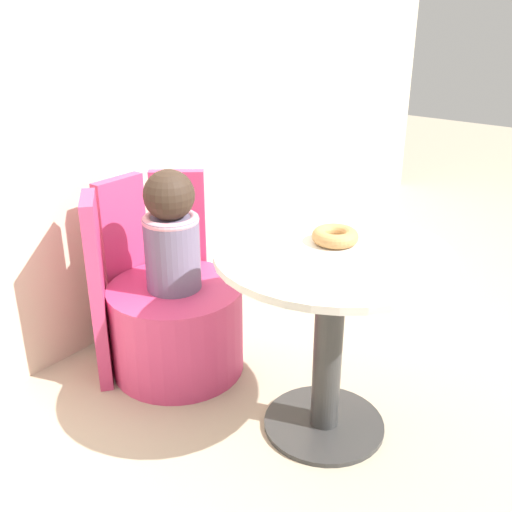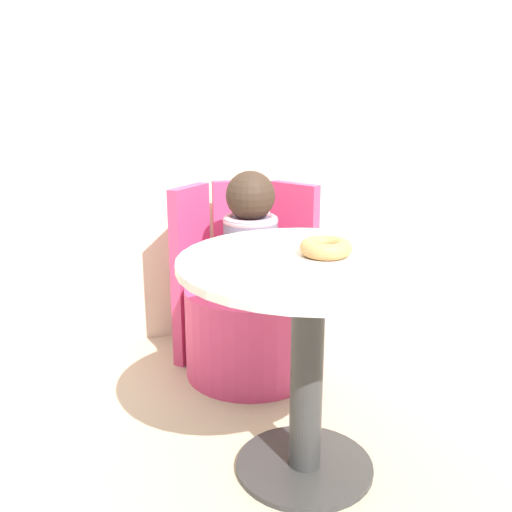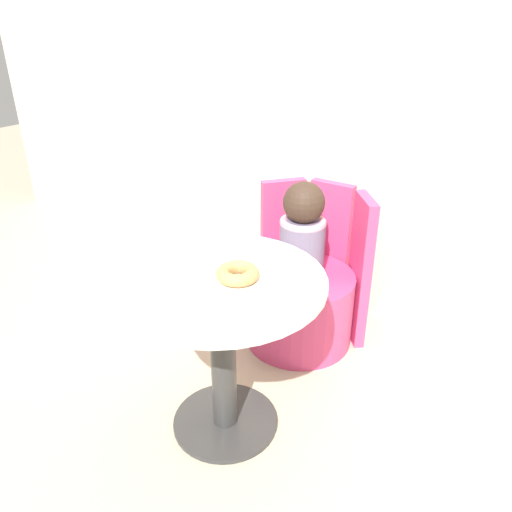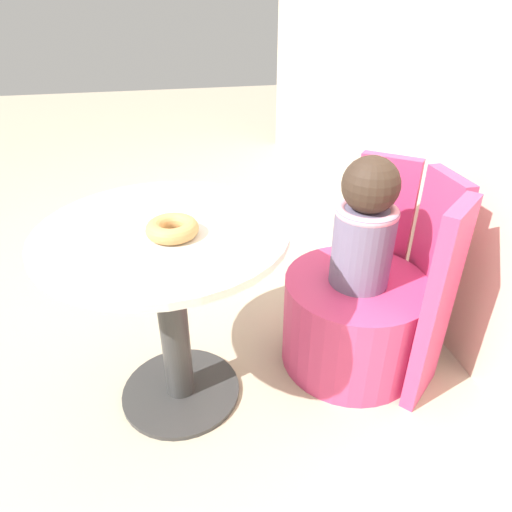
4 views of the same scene
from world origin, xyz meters
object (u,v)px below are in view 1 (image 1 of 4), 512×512
(tub_chair, at_px, (177,328))
(child_figure, at_px, (171,232))
(round_table, at_px, (330,304))
(donut, at_px, (335,236))

(tub_chair, height_order, child_figure, child_figure)
(tub_chair, relative_size, child_figure, 1.13)
(round_table, xyz_separation_m, donut, (0.06, 0.03, 0.22))
(child_figure, bearing_deg, tub_chair, 0.00)
(child_figure, distance_m, donut, 0.68)
(child_figure, bearing_deg, donut, -80.73)
(round_table, bearing_deg, child_figure, 94.29)
(round_table, distance_m, child_figure, 0.70)
(round_table, distance_m, tub_chair, 0.76)
(child_figure, bearing_deg, round_table, -85.71)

